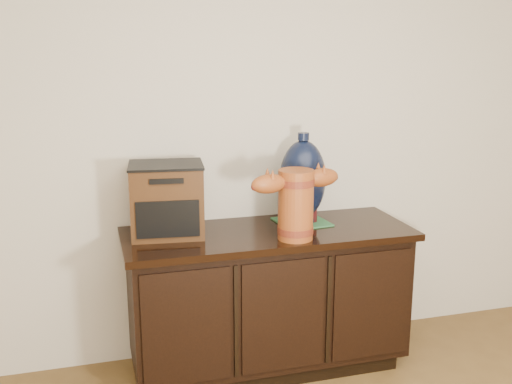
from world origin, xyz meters
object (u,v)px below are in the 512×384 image
object	(u,v)px
terracotta_vessel	(296,200)
tv_radio	(167,200)
sideboard	(268,298)
lamp_base	(303,180)
spray_can	(311,207)

from	to	relation	value
terracotta_vessel	tv_radio	world-z (taller)	tv_radio
sideboard	lamp_base	distance (m)	0.64
sideboard	tv_radio	distance (m)	0.74
terracotta_vessel	spray_can	size ratio (longest dim) A/B	2.73
tv_radio	lamp_base	distance (m)	0.71
lamp_base	spray_can	xyz separation A→B (m)	(0.05, -0.01, -0.14)
terracotta_vessel	tv_radio	bearing A→B (deg)	146.05
tv_radio	spray_can	distance (m)	0.76
terracotta_vessel	lamp_base	distance (m)	0.28
lamp_base	tv_radio	bearing A→B (deg)	-178.78
tv_radio	spray_can	xyz separation A→B (m)	(0.76, 0.00, -0.09)
terracotta_vessel	spray_can	xyz separation A→B (m)	(0.17, 0.24, -0.10)
terracotta_vessel	lamp_base	xyz separation A→B (m)	(0.13, 0.25, 0.04)
tv_radio	lamp_base	xyz separation A→B (m)	(0.71, 0.02, 0.05)
terracotta_vessel	sideboard	bearing A→B (deg)	106.01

